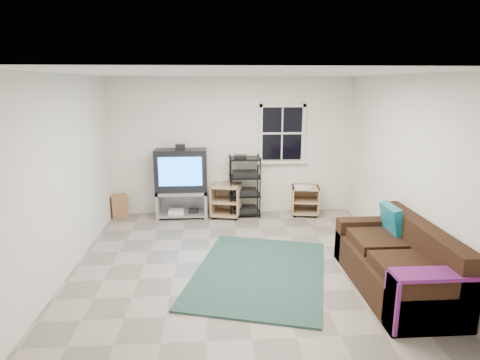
{
  "coord_description": "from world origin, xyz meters",
  "views": [
    {
      "loc": [
        -0.35,
        -5.27,
        2.47
      ],
      "look_at": [
        0.02,
        0.4,
        1.1
      ],
      "focal_mm": 30.0,
      "sensor_mm": 36.0,
      "label": 1
    }
  ],
  "objects": [
    {
      "name": "room",
      "position": [
        0.95,
        2.27,
        1.48
      ],
      "size": [
        4.6,
        4.62,
        4.6
      ],
      "color": "gray",
      "rests_on": "ground"
    },
    {
      "name": "tv_unit",
      "position": [
        -0.96,
        2.04,
        0.77
      ],
      "size": [
        0.95,
        0.47,
        1.39
      ],
      "color": "gray",
      "rests_on": "ground"
    },
    {
      "name": "av_rack",
      "position": [
        0.22,
        2.07,
        0.51
      ],
      "size": [
        0.58,
        0.42,
        1.17
      ],
      "color": "black",
      "rests_on": "ground"
    },
    {
      "name": "side_table_left",
      "position": [
        -0.12,
        2.06,
        0.33
      ],
      "size": [
        0.63,
        0.63,
        0.62
      ],
      "rotation": [
        0.0,
        0.0,
        -0.22
      ],
      "color": "tan",
      "rests_on": "ground"
    },
    {
      "name": "side_table_right",
      "position": [
        1.39,
        2.06,
        0.32
      ],
      "size": [
        0.57,
        0.57,
        0.58
      ],
      "rotation": [
        0.0,
        0.0,
        -0.16
      ],
      "color": "tan",
      "rests_on": "ground"
    },
    {
      "name": "sofa",
      "position": [
        1.87,
        -0.9,
        0.32
      ],
      "size": [
        0.88,
        1.99,
        0.91
      ],
      "color": "black",
      "rests_on": "ground"
    },
    {
      "name": "shag_rug",
      "position": [
        0.23,
        -0.38,
        0.01
      ],
      "size": [
        2.22,
        2.65,
        0.03
      ],
      "primitive_type": "cube",
      "rotation": [
        0.0,
        0.0,
        -0.27
      ],
      "color": "black",
      "rests_on": "ground"
    },
    {
      "name": "paper_bag",
      "position": [
        -2.15,
        2.12,
        0.21
      ],
      "size": [
        0.35,
        0.29,
        0.42
      ],
      "primitive_type": "cube",
      "rotation": [
        0.0,
        0.0,
        0.41
      ],
      "color": "#8B5E3E",
      "rests_on": "ground"
    }
  ]
}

